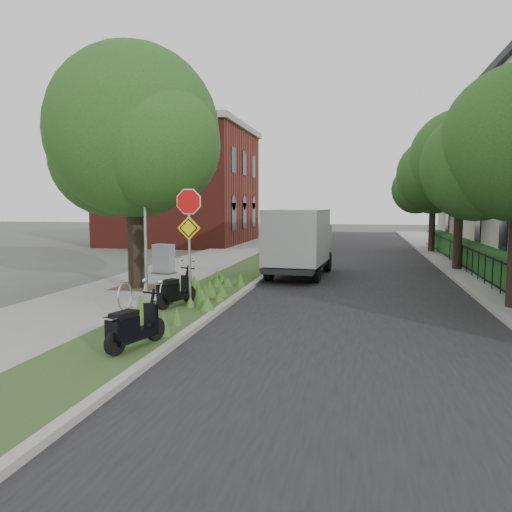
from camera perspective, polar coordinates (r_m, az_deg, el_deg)
The scene contains 20 objects.
ground at distance 12.69m, azimuth -2.42°, elevation -6.81°, with size 120.00×120.00×0.00m, color #4C5147.
sidewalk_near at distance 23.34m, azimuth -6.40°, elevation -0.85°, with size 3.50×60.00×0.12m, color gray.
verge at distance 22.62m, azimuth 0.22°, elevation -1.03°, with size 2.00×60.00×0.12m, color #334F22.
kerb_near at distance 22.44m, azimuth 2.72°, elevation -1.08°, with size 0.20×60.00×0.13m, color #9E9991.
road at distance 22.16m, azimuth 11.69°, elevation -1.44°, with size 7.00×60.00×0.01m, color black.
kerb_far at distance 22.41m, azimuth 20.68°, elevation -1.46°, with size 0.20×60.00×0.13m, color #9E9991.
footpath_far at distance 22.73m, azimuth 24.92°, elevation -1.55°, with size 3.20×60.00×0.12m, color gray.
street_tree_main at distance 16.61m, azimuth -14.02°, elevation 12.69°, with size 6.21×5.54×7.66m.
bare_post at distance 15.17m, azimuth -12.53°, elevation 3.23°, with size 0.08×0.08×4.00m.
bike_hoop at distance 12.98m, azimuth -14.76°, elevation -4.48°, with size 0.06×0.78×0.77m.
sign_assembly at distance 13.36m, azimuth -7.67°, elevation 3.85°, with size 0.94×0.08×3.22m.
fence_far at distance 22.46m, azimuth 22.50°, elevation 0.04°, with size 0.04×24.00×1.00m.
hedge_far at distance 22.60m, azimuth 24.24°, elevation -0.00°, with size 1.00×24.00×1.10m, color #1D4F1C.
brick_building at distance 36.27m, azimuth -8.38°, elevation 8.09°, with size 9.40×10.40×8.30m.
far_tree_b at distance 22.42m, azimuth 22.19°, elevation 9.51°, with size 4.83×4.31×6.56m.
far_tree_c at distance 30.29m, azimuth 19.51°, elevation 7.77°, with size 4.37×3.89×5.93m.
scooter_near at distance 13.25m, azimuth -9.51°, elevation -4.24°, with size 0.61×1.51×0.74m.
scooter_far at distance 9.56m, azimuth -14.22°, elevation -8.27°, with size 0.61×1.53×0.74m.
box_truck at distance 19.28m, azimuth 4.98°, elevation 1.89°, with size 2.23×5.02×2.22m.
utility_cabinet at distance 19.71m, azimuth -10.52°, elevation -0.39°, with size 0.95×0.74×1.14m.
Camera 1 is at (3.10, -11.98, 2.79)m, focal length 35.00 mm.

